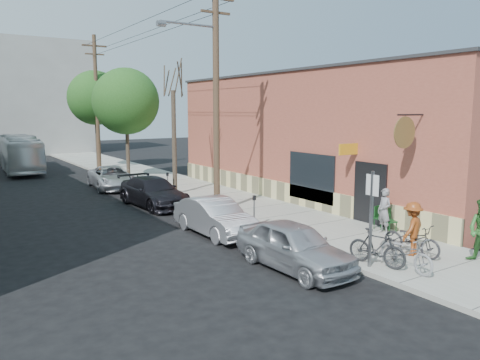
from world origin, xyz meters
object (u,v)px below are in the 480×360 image
car_1 (215,217)px  cyclist (412,229)px  patio_chair_a (389,221)px  patio_chair_b (382,218)px  parked_bike_a (377,248)px  car_3 (112,178)px  parked_bike_b (406,253)px  car_0 (294,246)px  parking_meter_far (168,180)px  tree_leafy_far (95,98)px  patron_grey (384,211)px  bus (20,154)px  car_2 (154,192)px  parking_meter_near (254,206)px  tree_bare (174,143)px  utility_pole_near (215,93)px  sign_post (371,210)px

car_1 → cyclist: bearing=-58.9°
patio_chair_a → patio_chair_b: (0.16, 0.47, 0.00)m
parked_bike_a → car_3: bearing=81.9°
parked_bike_b → patio_chair_b: bearing=52.2°
car_3 → car_0: bearing=-85.3°
parking_meter_far → tree_leafy_far: size_ratio=0.16×
parking_meter_far → patron_grey: (3.45, -11.45, 0.01)m
parked_bike_a → bus: size_ratio=0.18×
parking_meter_far → car_2: bearing=-133.4°
parking_meter_far → car_0: car_0 is taller
parking_meter_near → car_0: (-1.59, -4.33, -0.28)m
car_0 → car_1: size_ratio=1.00×
tree_bare → tree_leafy_far: bearing=90.0°
parked_bike_b → utility_pole_near: bearing=97.6°
parking_meter_far → car_1: parking_meter_far is taller
tree_leafy_far → patio_chair_a: bearing=-83.1°
tree_bare → parking_meter_near: bearing=-93.8°
parking_meter_far → tree_bare: bearing=25.6°
tree_leafy_far → bus: bearing=159.9°
tree_bare → car_2: (-2.00, -1.80, -2.22)m
sign_post → cyclist: bearing=1.7°
patron_grey → utility_pole_near: bearing=-142.0°
cyclist → tree_leafy_far: bearing=-101.3°
patio_chair_a → car_1: car_1 is taller
tree_bare → car_1: (-2.14, -7.98, -2.24)m
parking_meter_far → utility_pole_near: utility_pole_near is taller
utility_pole_near → cyclist: bearing=-77.6°
car_0 → tree_bare: bearing=78.9°
parking_meter_near → parked_bike_a: size_ratio=0.69×
tree_bare → car_3: (-2.00, 4.49, -2.26)m
car_2 → car_3: 6.29m
parking_meter_far → car_0: (-1.59, -12.37, -0.28)m
parking_meter_near → tree_bare: size_ratio=0.22×
car_3 → bus: bus is taller
parking_meter_far → cyclist: cyclist is taller
patio_chair_b → car_0: size_ratio=0.21×
patio_chair_b → car_0: bearing=-175.0°
patio_chair_a → utility_pole_near: bearing=139.8°
parking_meter_near → patio_chair_b: (3.86, -2.98, -0.39)m
patron_grey → patio_chair_a: bearing=91.8°
parked_bike_b → car_1: 7.16m
tree_bare → cyclist: tree_bare is taller
parked_bike_b → patron_grey: bearing=52.3°
patio_chair_a → parked_bike_b: size_ratio=0.47×
cyclist → parked_bike_b: cyclist is taller
tree_bare → sign_post: bearing=-91.8°
utility_pole_near → car_3: bearing=99.4°
car_3 → patio_chair_a: bearing=-67.2°
patio_chair_a → cyclist: 2.75m
bus → parking_meter_far: bearing=-70.9°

